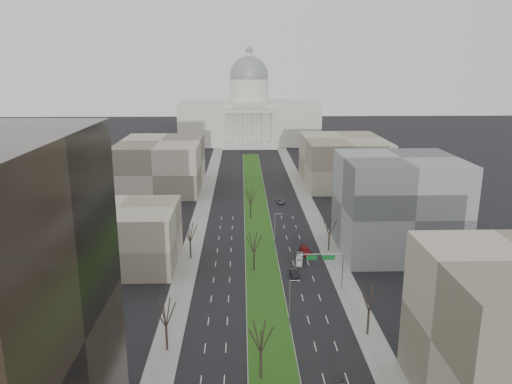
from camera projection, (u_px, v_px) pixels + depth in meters
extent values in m
plane|color=black|center=(257.00, 218.00, 152.73)|extent=(600.00, 600.00, 0.00)
cube|color=#999993|center=(257.00, 219.00, 151.75)|extent=(8.00, 222.00, 0.15)
cube|color=#235316|center=(257.00, 219.00, 151.72)|extent=(7.70, 221.70, 0.06)
cube|color=gray|center=(192.00, 248.00, 128.03)|extent=(5.00, 330.00, 0.15)
cube|color=gray|center=(328.00, 247.00, 129.02)|extent=(5.00, 330.00, 0.15)
cube|color=beige|center=(249.00, 122.00, 294.82)|extent=(80.00, 40.00, 24.00)
cube|color=beige|center=(250.00, 145.00, 275.09)|extent=(30.00, 6.00, 4.00)
cube|color=beige|center=(250.00, 111.00, 270.31)|extent=(28.00, 5.00, 2.50)
cube|color=beige|center=(250.00, 107.00, 269.81)|extent=(20.00, 5.00, 1.80)
cube|color=beige|center=(250.00, 104.00, 269.40)|extent=(12.00, 5.00, 1.60)
cylinder|color=beige|center=(249.00, 91.00, 290.30)|extent=(22.00, 22.00, 14.00)
sphere|color=gray|center=(249.00, 75.00, 288.03)|extent=(22.00, 22.00, 22.00)
cylinder|color=beige|center=(249.00, 56.00, 285.26)|extent=(4.00, 4.00, 4.00)
sphere|color=gray|center=(249.00, 50.00, 284.51)|extent=(4.00, 4.00, 4.00)
cylinder|color=beige|center=(227.00, 127.00, 272.22)|extent=(2.00, 2.00, 16.00)
cylinder|color=beige|center=(236.00, 127.00, 272.36)|extent=(2.00, 2.00, 16.00)
cylinder|color=beige|center=(245.00, 127.00, 272.50)|extent=(2.00, 2.00, 16.00)
cylinder|color=beige|center=(254.00, 127.00, 272.64)|extent=(2.00, 2.00, 16.00)
cylinder|color=beige|center=(264.00, 127.00, 272.79)|extent=(2.00, 2.00, 16.00)
cylinder|color=beige|center=(273.00, 127.00, 272.93)|extent=(2.00, 2.00, 16.00)
cube|color=gray|center=(121.00, 236.00, 116.18)|extent=(26.00, 22.00, 14.00)
cube|color=#5D6062|center=(398.00, 205.00, 123.58)|extent=(28.00, 26.00, 24.00)
cube|color=gray|center=(161.00, 164.00, 188.18)|extent=(30.00, 40.00, 18.00)
cube|color=gray|center=(343.00, 161.00, 194.99)|extent=(30.00, 40.00, 18.00)
cylinder|color=black|center=(167.00, 339.00, 82.05)|extent=(0.40, 0.40, 4.32)
cylinder|color=black|center=(191.00, 250.00, 120.76)|extent=(0.40, 0.40, 4.22)
cylinder|color=black|center=(368.00, 323.00, 86.88)|extent=(0.40, 0.40, 4.42)
cylinder|color=black|center=(329.00, 244.00, 125.62)|extent=(0.40, 0.40, 4.03)
cylinder|color=black|center=(261.00, 366.00, 74.74)|extent=(0.40, 0.40, 4.32)
cylinder|color=black|center=(254.00, 262.00, 113.44)|extent=(0.40, 0.40, 4.32)
cylinder|color=black|center=(251.00, 212.00, 152.13)|extent=(0.40, 0.40, 4.32)
cylinder|color=gray|center=(289.00, 304.00, 88.82)|extent=(0.20, 0.20, 9.00)
cylinder|color=gray|center=(295.00, 280.00, 87.69)|extent=(1.80, 0.12, 0.12)
cylinder|color=gray|center=(275.00, 231.00, 127.52)|extent=(0.20, 0.20, 9.00)
cylinder|color=gray|center=(278.00, 214.00, 126.39)|extent=(1.80, 0.12, 0.12)
cylinder|color=gray|center=(342.00, 272.00, 103.81)|extent=(0.24, 0.24, 8.00)
cylinder|color=gray|center=(322.00, 254.00, 102.68)|extent=(9.00, 0.18, 0.18)
cube|color=#0C591E|center=(329.00, 257.00, 103.00)|extent=(2.60, 0.08, 1.00)
cube|color=#0C591E|center=(312.00, 258.00, 102.90)|extent=(2.20, 0.08, 1.00)
imported|color=black|center=(294.00, 273.00, 111.11)|extent=(1.76, 4.54, 1.47)
imported|color=maroon|center=(306.00, 251.00, 123.99)|extent=(3.09, 5.86, 1.62)
imported|color=#505459|center=(281.00, 201.00, 168.89)|extent=(2.48, 4.87, 1.32)
imported|color=white|center=(300.00, 259.00, 118.70)|extent=(2.50, 6.59, 1.79)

